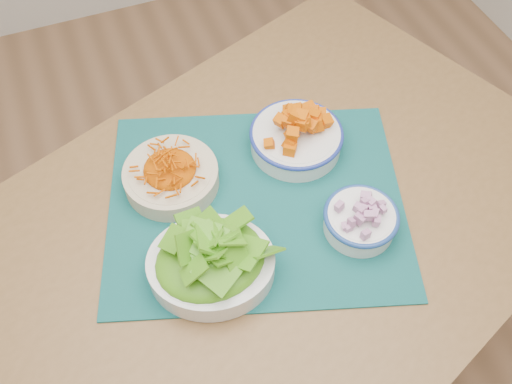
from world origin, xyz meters
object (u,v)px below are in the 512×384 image
at_px(table, 264,246).
at_px(squash_bowl, 297,133).
at_px(carrot_bowl, 170,172).
at_px(onion_bowl, 361,218).
at_px(placemat, 256,202).
at_px(lettuce_bowl, 210,259).

distance_m(table, squash_bowl, 0.24).
height_order(carrot_bowl, onion_bowl, carrot_bowl).
distance_m(placemat, squash_bowl, 0.16).
xyz_separation_m(carrot_bowl, onion_bowl, (0.29, -0.23, -0.00)).
relative_size(lettuce_bowl, onion_bowl, 1.88).
height_order(table, placemat, placemat).
distance_m(placemat, lettuce_bowl, 0.18).
xyz_separation_m(placemat, onion_bowl, (0.15, -0.13, 0.04)).
bearing_deg(carrot_bowl, placemat, -36.17).
bearing_deg(placemat, lettuce_bowl, -120.23).
bearing_deg(lettuce_bowl, squash_bowl, 57.45).
distance_m(squash_bowl, lettuce_bowl, 0.33).
relative_size(carrot_bowl, squash_bowl, 1.06).
xyz_separation_m(squash_bowl, lettuce_bowl, (-0.25, -0.21, 0.01)).
bearing_deg(placemat, onion_bowl, -21.10).
bearing_deg(table, onion_bowl, -48.03).
bearing_deg(carrot_bowl, squash_bowl, -0.89).
height_order(table, lettuce_bowl, lettuce_bowl).
bearing_deg(table, carrot_bowl, 111.66).
xyz_separation_m(placemat, squash_bowl, (0.13, 0.10, 0.05)).
bearing_deg(squash_bowl, lettuce_bowl, -140.39).
distance_m(squash_bowl, onion_bowl, 0.22).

